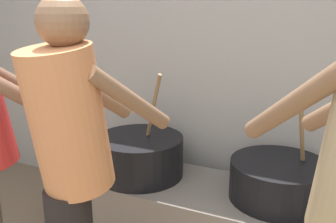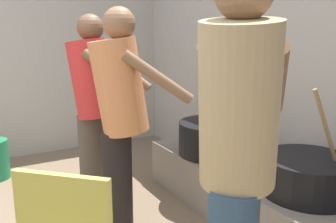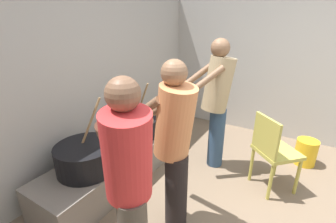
# 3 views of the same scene
# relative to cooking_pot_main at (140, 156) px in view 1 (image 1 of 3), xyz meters

# --- Properties ---
(block_enclosure_rear) EXTENTS (4.97, 0.20, 2.21)m
(block_enclosure_rear) POSITION_rel_cooking_pot_main_xyz_m (0.38, 0.52, 0.58)
(block_enclosure_rear) COLOR #ADA8A0
(block_enclosure_rear) RESTS_ON ground_plane
(hearth_ledge) EXTENTS (2.03, 0.60, 0.38)m
(hearth_ledge) POSITION_rel_cooking_pot_main_xyz_m (0.46, 0.00, -0.33)
(hearth_ledge) COLOR slate
(hearth_ledge) RESTS_ON ground_plane
(cooking_pot_main) EXTENTS (0.59, 0.59, 0.72)m
(cooking_pot_main) POSITION_rel_cooking_pot_main_xyz_m (0.00, 0.00, 0.00)
(cooking_pot_main) COLOR black
(cooking_pot_main) RESTS_ON hearth_ledge
(cooking_pot_secondary) EXTENTS (0.58, 0.58, 0.69)m
(cooking_pot_secondary) POSITION_rel_cooking_pot_main_xyz_m (0.91, 0.05, -0.02)
(cooking_pot_secondary) COLOR black
(cooking_pot_secondary) RESTS_ON hearth_ledge
(cook_in_orange_shirt) EXTENTS (0.49, 0.71, 1.53)m
(cook_in_orange_shirt) POSITION_rel_cooking_pot_main_xyz_m (0.19, -0.90, 0.35)
(cook_in_orange_shirt) COLOR black
(cook_in_orange_shirt) RESTS_ON ground_plane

